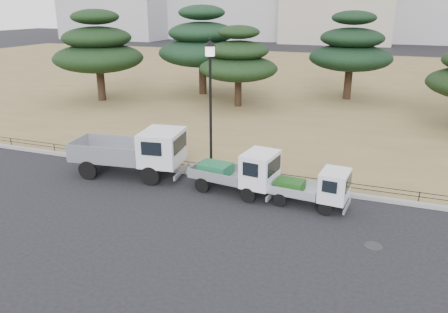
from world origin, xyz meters
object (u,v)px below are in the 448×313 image
at_px(truck_kei_rear, 314,187).
at_px(tarp_pile, 94,146).
at_px(truck_kei_front, 240,171).
at_px(truck_large, 134,150).
at_px(street_lamp, 210,85).

relative_size(truck_kei_rear, tarp_pile, 1.95).
bearing_deg(truck_kei_front, truck_large, -174.51).
bearing_deg(tarp_pile, truck_kei_front, -11.55).
distance_m(truck_large, truck_kei_rear, 8.36).
bearing_deg(street_lamp, tarp_pile, 177.96).
bearing_deg(truck_large, truck_kei_front, -9.36).
height_order(truck_large, street_lamp, street_lamp).
relative_size(truck_large, tarp_pile, 3.30).
relative_size(truck_kei_rear, street_lamp, 0.53).
xyz_separation_m(truck_large, tarp_pile, (-3.48, 1.60, -0.69)).
bearing_deg(truck_kei_front, street_lamp, 149.13).
xyz_separation_m(truck_large, truck_kei_rear, (8.34, -0.40, -0.44)).
bearing_deg(street_lamp, truck_kei_front, -38.27).
xyz_separation_m(truck_large, street_lamp, (3.25, 1.36, 2.95)).
bearing_deg(truck_kei_front, truck_kei_rear, 3.29).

